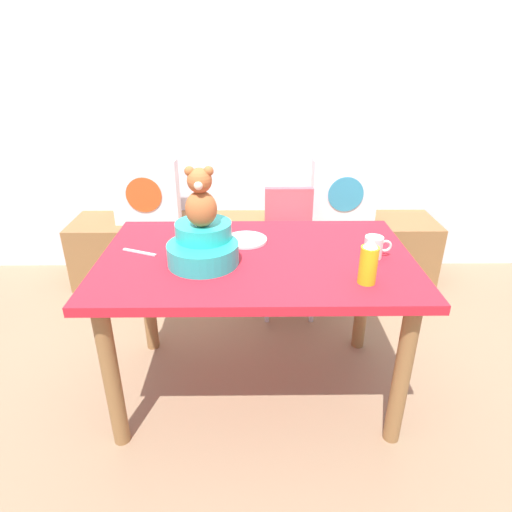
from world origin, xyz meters
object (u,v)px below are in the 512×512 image
book_stack (280,214)px  dining_table (256,276)px  teddy_bear (201,199)px  ketchup_bottle (369,262)px  dinner_plate_near (246,240)px  pillow_floral_left (146,192)px  coffee_mug (374,247)px  highchair (290,236)px  pillow_floral_right (344,191)px  infant_seat_teal (203,246)px

book_stack → dining_table: (-0.18, -1.17, 0.13)m
teddy_bear → ketchup_bottle: (0.65, -0.20, -0.19)m
book_stack → dinner_plate_near: 1.07m
pillow_floral_left → coffee_mug: 1.72m
highchair → coffee_mug: 0.86m
pillow_floral_right → highchair: (-0.40, -0.42, -0.16)m
teddy_bear → coffee_mug: teddy_bear is taller
highchair → coffee_mug: coffee_mug is taller
infant_seat_teal → teddy_bear: (0.00, -0.00, 0.21)m
pillow_floral_left → infant_seat_teal: size_ratio=1.33×
dining_table → infant_seat_teal: (-0.22, -0.05, 0.18)m
dinner_plate_near → pillow_floral_right: bearing=56.3°
infant_seat_teal → teddy_bear: bearing=-90.0°
dinner_plate_near → coffee_mug: bearing=-18.0°
pillow_floral_right → coffee_mug: bearing=-95.2°
pillow_floral_left → teddy_bear: bearing=-66.7°
pillow_floral_left → book_stack: (0.92, 0.02, -0.17)m
infant_seat_teal → dinner_plate_near: (0.18, 0.21, -0.07)m
pillow_floral_right → ketchup_bottle: ketchup_bottle is taller
highchair → teddy_bear: (-0.44, -0.79, 0.50)m
book_stack → teddy_bear: size_ratio=0.80×
dining_table → ketchup_bottle: 0.53m
pillow_floral_left → dinner_plate_near: (0.70, -0.99, 0.07)m
book_stack → highchair: bearing=-85.5°
infant_seat_teal → coffee_mug: 0.73m
pillow_floral_left → ketchup_bottle: (1.17, -1.40, 0.15)m
infant_seat_teal → dining_table: bearing=13.0°
pillow_floral_right → teddy_bear: size_ratio=1.76×
pillow_floral_left → infant_seat_teal: bearing=-66.7°
highchair → teddy_bear: size_ratio=3.16×
dining_table → book_stack: bearing=81.3°
pillow_floral_left → teddy_bear: size_ratio=1.76×
infant_seat_teal → ketchup_bottle: 0.68m
highchair → ketchup_bottle: size_ratio=4.27×
highchair → dinner_plate_near: 0.67m
pillow_floral_right → ketchup_bottle: 1.42m
pillow_floral_right → infant_seat_teal: same height
pillow_floral_left → ketchup_bottle: ketchup_bottle is taller
book_stack → infant_seat_teal: size_ratio=0.61×
pillow_floral_right → teddy_bear: 1.51m
book_stack → ketchup_bottle: (0.25, -1.42, 0.32)m
pillow_floral_right → infant_seat_teal: bearing=-124.9°
pillow_floral_right → highchair: pillow_floral_right is taller
pillow_floral_left → dinner_plate_near: 1.21m
pillow_floral_left → highchair: bearing=-23.5°
book_stack → infant_seat_teal: 1.33m
highchair → dinner_plate_near: bearing=-114.4°
book_stack → ketchup_bottle: size_ratio=1.08×
ketchup_bottle → infant_seat_teal: bearing=163.1°
infant_seat_teal → pillow_floral_left: bearing=113.3°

